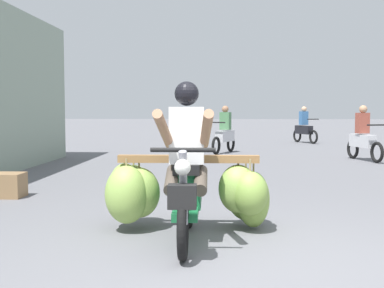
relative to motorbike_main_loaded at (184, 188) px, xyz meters
name	(u,v)px	position (x,y,z in m)	size (l,w,h in m)	color
ground_plane	(256,273)	(0.66, -1.29, -0.48)	(120.00, 120.00, 0.00)	slate
motorbike_main_loaded	(184,188)	(0.00, 0.00, 0.00)	(1.79, 1.85, 1.58)	black
motorbike_distant_ahead_left	(363,138)	(4.00, 7.64, 0.09)	(0.65, 1.58, 1.40)	black
motorbike_distant_ahead_right	(304,128)	(3.62, 14.25, 0.09)	(0.81, 1.51, 1.40)	black
motorbike_distant_far_ahead	(225,134)	(0.52, 9.63, 0.09)	(0.80, 1.52, 1.40)	black
produce_crate	(4,185)	(-2.82, 1.97, -0.30)	(0.56, 0.40, 0.36)	olive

